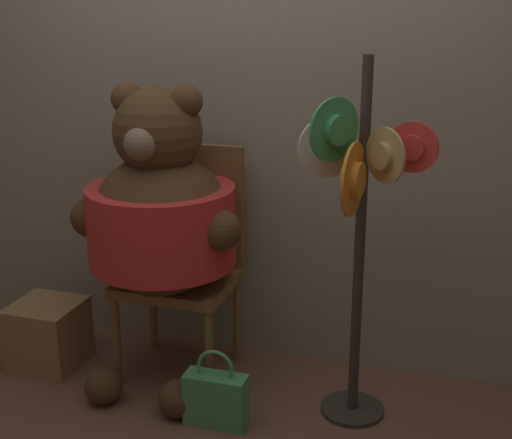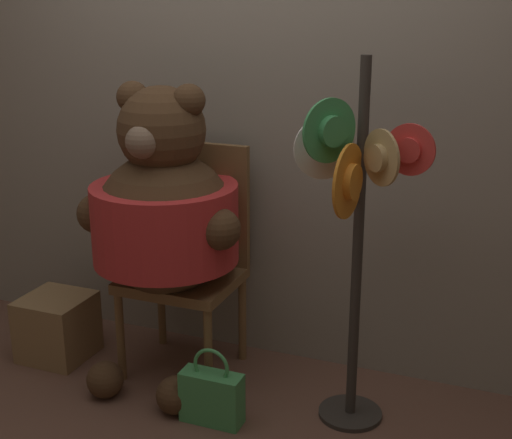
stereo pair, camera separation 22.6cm
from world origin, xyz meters
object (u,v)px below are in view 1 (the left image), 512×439
object	(u,v)px
hat_display_rack	(356,212)
handbag_on_ground	(216,398)
teddy_bear	(160,216)
chair	(184,253)

from	to	relation	value
hat_display_rack	handbag_on_ground	xyz separation A→B (m)	(-0.54, -0.20, -0.83)
teddy_bear	hat_display_rack	distance (m)	0.91
hat_display_rack	chair	bearing A→B (deg)	163.16
handbag_on_ground	hat_display_rack	bearing A→B (deg)	20.58
chair	handbag_on_ground	xyz separation A→B (m)	(0.33, -0.46, -0.46)
hat_display_rack	teddy_bear	bearing A→B (deg)	174.16
teddy_bear	handbag_on_ground	distance (m)	0.84
hat_display_rack	handbag_on_ground	distance (m)	1.01
teddy_bear	handbag_on_ground	bearing A→B (deg)	-38.93
chair	teddy_bear	bearing A→B (deg)	-102.27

